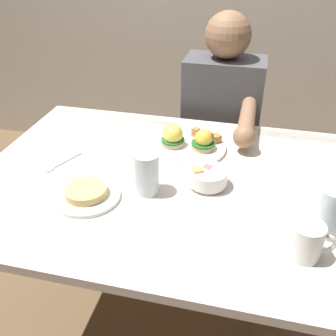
# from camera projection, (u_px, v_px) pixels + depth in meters

# --- Properties ---
(ground_plane) EXTENTS (6.00, 6.00, 0.00)m
(ground_plane) POSITION_uv_depth(u_px,v_px,m) (164.00, 323.00, 1.64)
(ground_plane) COLOR brown
(dining_table) EXTENTS (1.20, 0.90, 0.74)m
(dining_table) POSITION_uv_depth(u_px,v_px,m) (163.00, 204.00, 1.30)
(dining_table) COLOR silver
(dining_table) RESTS_ON ground_plane
(eggs_benedict_plate) EXTENTS (0.27, 0.27, 0.09)m
(eggs_benedict_plate) POSITION_uv_depth(u_px,v_px,m) (188.00, 143.00, 1.39)
(eggs_benedict_plate) COLOR white
(eggs_benedict_plate) RESTS_ON dining_table
(fruit_bowl) EXTENTS (0.12, 0.12, 0.06)m
(fruit_bowl) POSITION_uv_depth(u_px,v_px,m) (207.00, 177.00, 1.19)
(fruit_bowl) COLOR white
(fruit_bowl) RESTS_ON dining_table
(coffee_mug) EXTENTS (0.11, 0.08, 0.09)m
(coffee_mug) POSITION_uv_depth(u_px,v_px,m) (307.00, 240.00, 0.92)
(coffee_mug) COLOR white
(coffee_mug) RESTS_ON dining_table
(fork) EXTENTS (0.08, 0.15, 0.00)m
(fork) POSITION_uv_depth(u_px,v_px,m) (61.00, 163.00, 1.31)
(fork) COLOR silver
(fork) RESTS_ON dining_table
(water_glass_near) EXTENTS (0.08, 0.08, 0.13)m
(water_glass_near) POSITION_uv_depth(u_px,v_px,m) (147.00, 176.00, 1.15)
(water_glass_near) COLOR silver
(water_glass_near) RESTS_ON dining_table
(water_glass_far) EXTENTS (0.07, 0.07, 0.14)m
(water_glass_far) POSITION_uv_depth(u_px,v_px,m) (330.00, 214.00, 0.99)
(water_glass_far) COLOR silver
(water_glass_far) RESTS_ON dining_table
(side_plate) EXTENTS (0.20, 0.20, 0.04)m
(side_plate) POSITION_uv_depth(u_px,v_px,m) (86.00, 194.00, 1.14)
(side_plate) COLOR white
(side_plate) RESTS_ON dining_table
(diner_person) EXTENTS (0.34, 0.54, 1.14)m
(diner_person) POSITION_uv_depth(u_px,v_px,m) (221.00, 126.00, 1.76)
(diner_person) COLOR #33333D
(diner_person) RESTS_ON ground_plane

